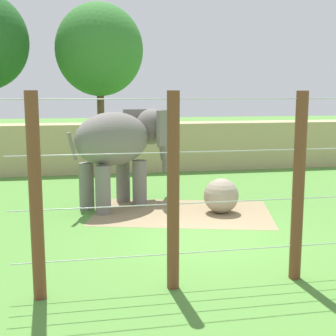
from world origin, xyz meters
TOP-DOWN VIEW (x-y plane):
  - ground_plane at (0.00, 0.00)m, footprint 120.00×120.00m
  - dirt_patch at (0.03, 2.71)m, footprint 6.11×4.74m
  - embankment_wall at (0.00, 11.03)m, footprint 36.00×1.80m
  - elephant at (-1.75, 4.01)m, footprint 3.76×3.23m
  - enrichment_ball at (1.20, 2.47)m, footprint 1.08×1.08m
  - cable_fence at (-0.07, -2.74)m, footprint 8.67×0.23m
  - tree_far_left at (-1.71, 18.22)m, footprint 5.31×5.31m

SIDE VIEW (x-z plane):
  - ground_plane at x=0.00m, z-range 0.00..0.00m
  - dirt_patch at x=0.03m, z-range 0.00..0.01m
  - enrichment_ball at x=1.20m, z-range 0.00..1.08m
  - embankment_wall at x=0.00m, z-range 0.00..2.27m
  - cable_fence at x=-0.07m, z-range 0.00..3.72m
  - elephant at x=-1.75m, z-range 0.51..3.66m
  - tree_far_left at x=-1.71m, z-range 1.73..10.80m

